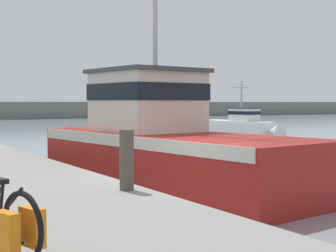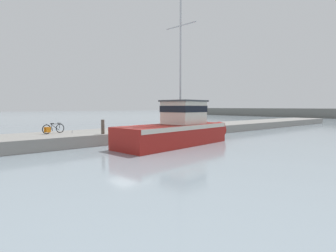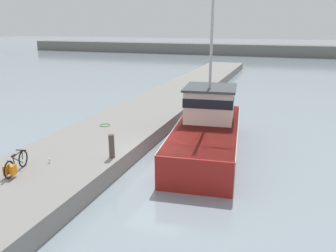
# 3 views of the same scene
# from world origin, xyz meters

# --- Properties ---
(ground_plane) EXTENTS (320.00, 320.00, 0.00)m
(ground_plane) POSITION_xyz_m (0.00, 0.00, 0.00)
(ground_plane) COLOR #84939E
(dock_pier) EXTENTS (5.11, 80.00, 0.83)m
(dock_pier) POSITION_xyz_m (-3.95, 0.00, 0.41)
(dock_pier) COLOR gray
(dock_pier) RESTS_ON ground_plane
(fishing_boat_main) EXTENTS (4.27, 11.14, 10.65)m
(fishing_boat_main) POSITION_xyz_m (1.49, 3.43, 1.22)
(fishing_boat_main) COLOR maroon
(fishing_boat_main) RESTS_ON ground_plane
(bicycle_touring) EXTENTS (0.72, 1.75, 0.78)m
(bicycle_touring) POSITION_xyz_m (-4.60, -3.89, 1.18)
(bicycle_touring) COLOR black
(bicycle_touring) RESTS_ON dock_pier
(mooring_post) EXTENTS (0.25, 0.25, 1.07)m
(mooring_post) POSITION_xyz_m (-1.81, -1.09, 1.36)
(mooring_post) COLOR #51473D
(mooring_post) RESTS_ON dock_pier
(hose_coil) EXTENTS (0.62, 0.62, 0.04)m
(hose_coil) POSITION_xyz_m (-4.62, 3.09, 0.85)
(hose_coil) COLOR green
(hose_coil) RESTS_ON dock_pier
(water_bottle_by_bike) EXTENTS (0.08, 0.08, 0.20)m
(water_bottle_by_bike) POSITION_xyz_m (-4.03, -2.55, 0.93)
(water_bottle_by_bike) COLOR silver
(water_bottle_by_bike) RESTS_ON dock_pier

